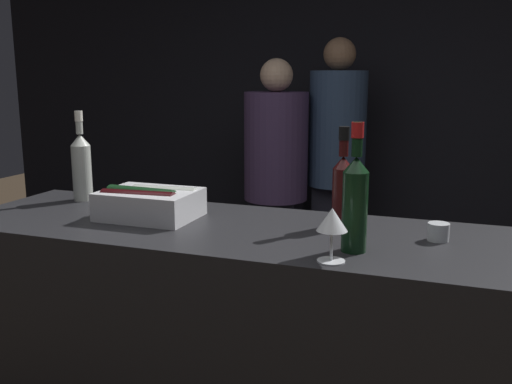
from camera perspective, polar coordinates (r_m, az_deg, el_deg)
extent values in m
cube|color=black|center=(4.30, 11.44, 9.32)|extent=(6.40, 0.06, 2.80)
cube|color=black|center=(2.12, -0.31, -17.39)|extent=(2.16, 0.65, 1.04)
cube|color=silver|center=(2.10, -10.56, -1.20)|extent=(0.34, 0.25, 0.10)
cylinder|color=black|center=(2.05, -11.74, -0.80)|extent=(0.28, 0.09, 0.07)
cylinder|color=#143319|center=(2.11, -11.42, -0.46)|extent=(0.27, 0.09, 0.07)
cylinder|color=#B2B7AD|center=(2.12, -9.13, -0.30)|extent=(0.25, 0.09, 0.07)
cylinder|color=silver|center=(1.60, 7.51, -6.85)|extent=(0.08, 0.08, 0.00)
cylinder|color=silver|center=(1.59, 7.55, -5.33)|extent=(0.01, 0.01, 0.08)
cone|color=silver|center=(1.57, 7.62, -2.73)|extent=(0.09, 0.09, 0.06)
cylinder|color=silver|center=(1.87, 17.77, -3.82)|extent=(0.07, 0.07, 0.06)
sphere|color=#F9D67F|center=(1.87, 17.78, -3.74)|extent=(0.03, 0.03, 0.03)
cylinder|color=#B2B7AD|center=(2.45, -17.00, 1.83)|extent=(0.08, 0.08, 0.23)
cone|color=#B2B7AD|center=(2.43, -17.19, 5.01)|extent=(0.08, 0.08, 0.05)
cylinder|color=#B2B7AD|center=(2.43, -17.29, 6.66)|extent=(0.03, 0.03, 0.09)
cylinder|color=white|center=(2.43, -17.33, 7.26)|extent=(0.03, 0.03, 0.04)
cylinder|color=#380F0F|center=(1.95, 8.62, -0.59)|extent=(0.07, 0.07, 0.20)
cone|color=#380F0F|center=(1.93, 8.72, 2.94)|extent=(0.07, 0.07, 0.04)
cylinder|color=#380F0F|center=(1.92, 8.79, 5.02)|extent=(0.03, 0.03, 0.10)
cylinder|color=black|center=(1.92, 8.81, 5.83)|extent=(0.04, 0.04, 0.04)
cylinder|color=black|center=(1.68, 9.84, -1.99)|extent=(0.07, 0.07, 0.24)
cone|color=black|center=(1.65, 10.01, 2.74)|extent=(0.07, 0.07, 0.04)
cylinder|color=black|center=(1.64, 10.09, 5.20)|extent=(0.03, 0.03, 0.10)
cylinder|color=red|center=(1.64, 10.13, 6.14)|extent=(0.04, 0.04, 0.04)
cube|color=black|center=(3.97, 7.83, -5.18)|extent=(0.28, 0.21, 0.83)
cylinder|color=#334766|center=(3.82, 8.16, 6.27)|extent=(0.38, 0.38, 0.75)
sphere|color=#997051|center=(3.81, 8.37, 13.50)|extent=(0.21, 0.21, 0.21)
cube|color=black|center=(3.86, 1.94, -6.14)|extent=(0.31, 0.23, 0.75)
cylinder|color=#473356|center=(3.71, 2.02, 4.58)|extent=(0.41, 0.41, 0.70)
sphere|color=beige|center=(3.68, 2.07, 11.60)|extent=(0.21, 0.21, 0.21)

